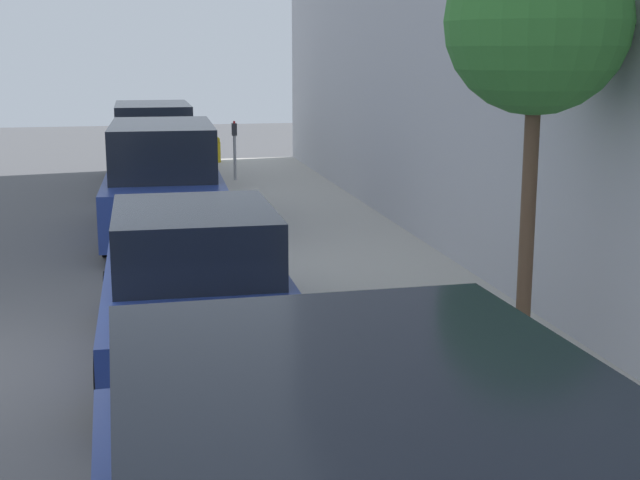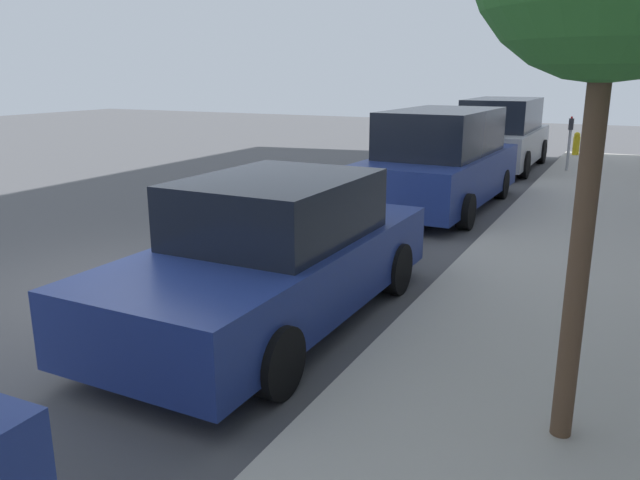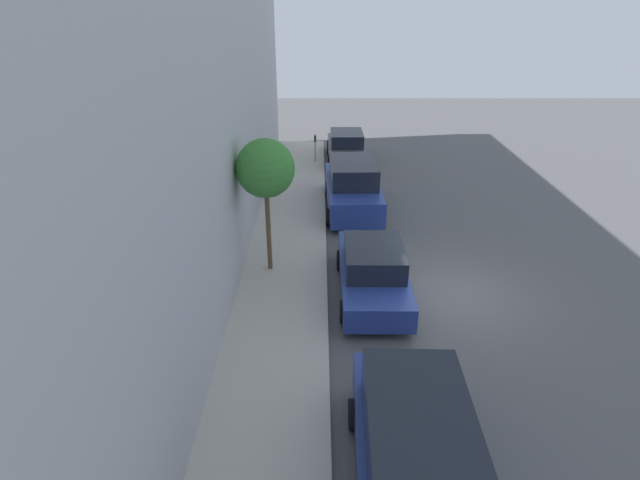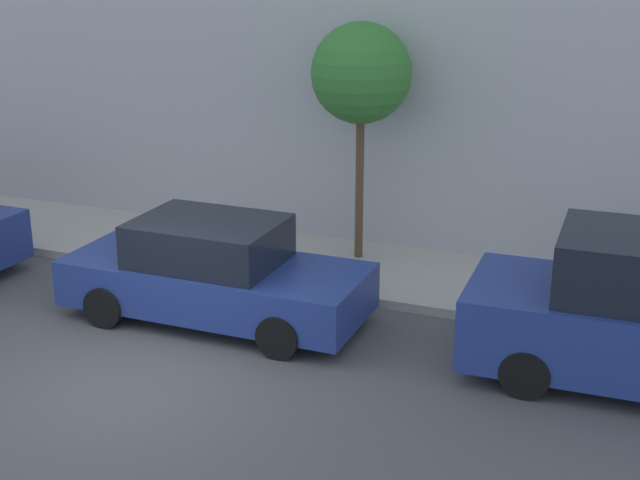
{
  "view_description": "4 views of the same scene",
  "coord_description": "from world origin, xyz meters",
  "px_view_note": "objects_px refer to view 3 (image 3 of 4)",
  "views": [
    {
      "loc": [
        1.67,
        -8.8,
        3.07
      ],
      "look_at": [
        3.68,
        0.77,
        1.0
      ],
      "focal_mm": 50.0,
      "sensor_mm": 36.0,
      "label": 1
    },
    {
      "loc": [
        5.47,
        -5.4,
        2.57
      ],
      "look_at": [
        2.84,
        -0.19,
        1.0
      ],
      "focal_mm": 35.0,
      "sensor_mm": 36.0,
      "label": 2
    },
    {
      "loc": [
        3.7,
        12.12,
        7.68
      ],
      "look_at": [
        3.71,
        -1.45,
        1.0
      ],
      "focal_mm": 28.0,
      "sensor_mm": 36.0,
      "label": 3
    },
    {
      "loc": [
        -8.63,
        -6.02,
        5.4
      ],
      "look_at": [
        3.48,
        -1.21,
        1.0
      ],
      "focal_mm": 50.0,
      "sensor_mm": 36.0,
      "label": 4
    }
  ],
  "objects_px": {
    "parked_sedan_nearest": "(346,148)",
    "parking_meter_near": "(315,145)",
    "parked_sedan_third": "(373,271)",
    "parked_minivan_fourth": "(416,457)",
    "street_tree": "(265,169)",
    "parked_suv_second": "(353,188)"
  },
  "relations": [
    {
      "from": "parked_sedan_nearest",
      "to": "parking_meter_near",
      "type": "xyz_separation_m",
      "value": [
        1.58,
        0.51,
        0.27
      ]
    },
    {
      "from": "parked_minivan_fourth",
      "to": "parking_meter_near",
      "type": "distance_m",
      "value": 18.61
    },
    {
      "from": "parked_suv_second",
      "to": "parked_sedan_third",
      "type": "distance_m",
      "value": 6.2
    },
    {
      "from": "parked_minivan_fourth",
      "to": "street_tree",
      "type": "xyz_separation_m",
      "value": [
        3.1,
        -7.64,
        2.39
      ]
    },
    {
      "from": "parked_sedan_nearest",
      "to": "parked_suv_second",
      "type": "xyz_separation_m",
      "value": [
        0.06,
        6.41,
        0.21
      ]
    },
    {
      "from": "parked_suv_second",
      "to": "parked_minivan_fourth",
      "type": "relative_size",
      "value": 0.98
    },
    {
      "from": "parked_minivan_fourth",
      "to": "parked_suv_second",
      "type": "bearing_deg",
      "value": -88.66
    },
    {
      "from": "parked_sedan_third",
      "to": "street_tree",
      "type": "relative_size",
      "value": 1.12
    },
    {
      "from": "parked_sedan_third",
      "to": "parked_minivan_fourth",
      "type": "xyz_separation_m",
      "value": [
        -0.09,
        6.43,
        0.2
      ]
    },
    {
      "from": "parked_sedan_nearest",
      "to": "parked_sedan_third",
      "type": "xyz_separation_m",
      "value": [
        -0.15,
        12.61,
        0.0
      ]
    },
    {
      "from": "parked_suv_second",
      "to": "parked_sedan_third",
      "type": "bearing_deg",
      "value": 91.9
    },
    {
      "from": "parked_minivan_fourth",
      "to": "street_tree",
      "type": "distance_m",
      "value": 8.58
    },
    {
      "from": "parking_meter_near",
      "to": "street_tree",
      "type": "xyz_separation_m",
      "value": [
        1.28,
        10.88,
        2.33
      ]
    },
    {
      "from": "parked_minivan_fourth",
      "to": "street_tree",
      "type": "bearing_deg",
      "value": -67.93
    },
    {
      "from": "parked_sedan_nearest",
      "to": "parked_sedan_third",
      "type": "bearing_deg",
      "value": 90.67
    },
    {
      "from": "street_tree",
      "to": "parked_sedan_third",
      "type": "bearing_deg",
      "value": 158.06
    },
    {
      "from": "parking_meter_near",
      "to": "parked_suv_second",
      "type": "bearing_deg",
      "value": 104.43
    },
    {
      "from": "parked_suv_second",
      "to": "parked_minivan_fourth",
      "type": "distance_m",
      "value": 12.62
    },
    {
      "from": "parked_sedan_nearest",
      "to": "parking_meter_near",
      "type": "bearing_deg",
      "value": 17.97
    },
    {
      "from": "parked_sedan_third",
      "to": "parked_minivan_fourth",
      "type": "relative_size",
      "value": 0.91
    },
    {
      "from": "parked_suv_second",
      "to": "street_tree",
      "type": "distance_m",
      "value": 6.19
    },
    {
      "from": "parked_sedan_nearest",
      "to": "street_tree",
      "type": "xyz_separation_m",
      "value": [
        2.86,
        11.4,
        2.59
      ]
    }
  ]
}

